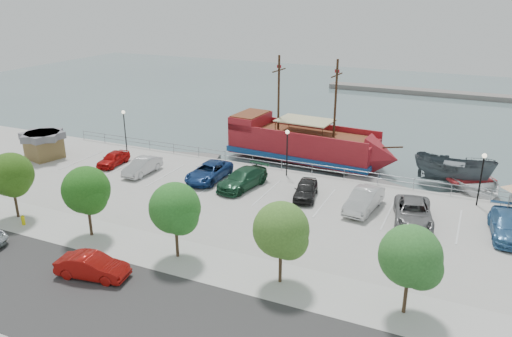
% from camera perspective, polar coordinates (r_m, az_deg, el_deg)
% --- Properties ---
extents(ground, '(160.00, 160.00, 0.00)m').
position_cam_1_polar(ground, '(40.35, 0.12, -5.09)').
color(ground, slate).
extents(street, '(100.00, 8.00, 0.04)m').
position_cam_1_polar(street, '(28.02, -14.07, -15.75)').
color(street, '#353434').
rests_on(street, land_slab).
extents(sidewalk, '(100.00, 4.00, 0.05)m').
position_cam_1_polar(sidewalk, '(32.07, -7.40, -10.30)').
color(sidewalk, '#BABAB7').
rests_on(sidewalk, land_slab).
extents(seawall_railing, '(50.00, 0.06, 1.00)m').
position_cam_1_polar(seawall_railing, '(46.46, 4.09, 0.34)').
color(seawall_railing, gray).
rests_on(seawall_railing, land_slab).
extents(far_shore, '(40.00, 3.00, 0.80)m').
position_cam_1_polar(far_shore, '(90.00, 21.03, 7.96)').
color(far_shore, slate).
rests_on(far_shore, ground).
extents(pirate_ship, '(18.01, 6.18, 11.25)m').
position_cam_1_polar(pirate_ship, '(51.20, 6.66, 2.55)').
color(pirate_ship, maroon).
rests_on(pirate_ship, ground).
extents(patrol_boat, '(7.37, 3.52, 2.75)m').
position_cam_1_polar(patrol_boat, '(48.34, 21.59, -0.46)').
color(patrol_boat, '#454F54').
rests_on(patrol_boat, ground).
extents(speedboat, '(8.88, 9.58, 1.62)m').
position_cam_1_polar(speedboat, '(48.16, 23.32, -1.50)').
color(speedboat, white).
rests_on(speedboat, ground).
extents(dock_west, '(7.48, 3.69, 0.41)m').
position_cam_1_polar(dock_west, '(53.41, -8.07, 1.33)').
color(dock_west, slate).
rests_on(dock_west, ground).
extents(dock_mid, '(7.79, 5.05, 0.43)m').
position_cam_1_polar(dock_mid, '(46.20, 14.49, -2.12)').
color(dock_mid, slate).
rests_on(dock_mid, ground).
extents(dock_east, '(7.07, 4.62, 0.39)m').
position_cam_1_polar(dock_east, '(45.73, 22.00, -3.25)').
color(dock_east, slate).
rests_on(dock_east, ground).
extents(shed, '(3.93, 3.93, 2.66)m').
position_cam_1_polar(shed, '(53.92, -23.11, 2.54)').
color(shed, brown).
rests_on(shed, land_slab).
extents(street_sedan, '(4.53, 2.22, 1.43)m').
position_cam_1_polar(street_sedan, '(31.28, -18.20, -10.58)').
color(street_sedan, '#99100B').
rests_on(street_sedan, street).
extents(fire_hydrant, '(0.27, 0.27, 0.77)m').
position_cam_1_polar(fire_hydrant, '(39.64, -25.08, -5.34)').
color(fire_hydrant, yellow).
rests_on(fire_hydrant, sidewalk).
extents(lamp_post_left, '(0.36, 0.36, 4.28)m').
position_cam_1_polar(lamp_post_left, '(53.39, -14.82, 5.04)').
color(lamp_post_left, black).
rests_on(lamp_post_left, land_slab).
extents(lamp_post_mid, '(0.36, 0.36, 4.28)m').
position_cam_1_polar(lamp_post_mid, '(44.54, 3.58, 2.75)').
color(lamp_post_mid, black).
rests_on(lamp_post_mid, land_slab).
extents(lamp_post_right, '(0.36, 0.36, 4.28)m').
position_cam_1_polar(lamp_post_right, '(41.92, 24.43, -0.17)').
color(lamp_post_right, black).
rests_on(lamp_post_right, land_slab).
extents(tree_b, '(3.30, 3.20, 5.00)m').
position_cam_1_polar(tree_b, '(39.98, -26.14, -0.82)').
color(tree_b, '#473321').
rests_on(tree_b, sidewalk).
extents(tree_c, '(3.30, 3.20, 5.00)m').
position_cam_1_polar(tree_c, '(35.05, -18.73, -2.55)').
color(tree_c, '#473321').
rests_on(tree_c, sidewalk).
extents(tree_d, '(3.30, 3.20, 5.00)m').
position_cam_1_polar(tree_d, '(30.93, -9.10, -4.73)').
color(tree_d, '#473321').
rests_on(tree_d, sidewalk).
extents(tree_e, '(3.30, 3.20, 5.00)m').
position_cam_1_polar(tree_e, '(27.97, 3.09, -7.28)').
color(tree_e, '#473321').
rests_on(tree_e, sidewalk).
extents(tree_f, '(3.30, 3.20, 5.00)m').
position_cam_1_polar(tree_f, '(26.58, 17.48, -9.82)').
color(tree_f, '#473321').
rests_on(tree_f, sidewalk).
extents(parked_car_a, '(1.85, 4.01, 1.33)m').
position_cam_1_polar(parked_car_a, '(49.76, -16.00, 1.11)').
color(parked_car_a, '#B20D0B').
rests_on(parked_car_a, land_slab).
extents(parked_car_b, '(1.56, 4.39, 1.44)m').
position_cam_1_polar(parked_car_b, '(46.77, -12.86, 0.26)').
color(parked_car_b, '#B3B3B4').
rests_on(parked_car_b, land_slab).
extents(parked_car_c, '(2.51, 5.42, 1.50)m').
position_cam_1_polar(parked_car_c, '(44.30, -5.42, -0.38)').
color(parked_car_c, navy).
rests_on(parked_car_c, land_slab).
extents(parked_car_d, '(3.20, 5.78, 1.58)m').
position_cam_1_polar(parked_car_d, '(42.42, -1.56, -1.18)').
color(parked_car_d, '#1A462C').
rests_on(parked_car_d, land_slab).
extents(parked_car_e, '(2.47, 4.44, 1.43)m').
position_cam_1_polar(parked_car_e, '(40.59, 5.71, -2.39)').
color(parked_car_e, black).
rests_on(parked_car_e, land_slab).
extents(parked_car_f, '(2.32, 5.16, 1.64)m').
position_cam_1_polar(parked_car_f, '(39.02, 12.23, -3.55)').
color(parked_car_f, silver).
rests_on(parked_car_f, land_slab).
extents(parked_car_g, '(3.62, 6.05, 1.57)m').
position_cam_1_polar(parked_car_g, '(37.87, 17.52, -4.86)').
color(parked_car_g, slate).
rests_on(parked_car_g, land_slab).
extents(parked_car_h, '(2.75, 5.56, 1.55)m').
position_cam_1_polar(parked_car_h, '(38.37, 26.82, -5.86)').
color(parked_car_h, teal).
rests_on(parked_car_h, land_slab).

